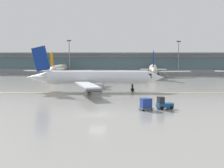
{
  "coord_description": "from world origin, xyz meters",
  "views": [
    {
      "loc": [
        5.65,
        -45.65,
        9.14
      ],
      "look_at": [
        0.93,
        16.48,
        3.0
      ],
      "focal_mm": 49.65,
      "sensor_mm": 36.0,
      "label": 1
    }
  ],
  "objects_px": {
    "gate_airplane_2": "(153,69)",
    "taxiing_regional_jet": "(96,78)",
    "apron_light_mast_2": "(178,57)",
    "cargo_dolly_lead": "(146,104)",
    "apron_light_mast_1": "(69,56)",
    "gate_airplane_1": "(59,69)",
    "baggage_tug": "(164,104)"
  },
  "relations": [
    {
      "from": "baggage_tug",
      "to": "cargo_dolly_lead",
      "type": "relative_size",
      "value": 1.16
    },
    {
      "from": "gate_airplane_1",
      "to": "baggage_tug",
      "type": "distance_m",
      "value": 80.07
    },
    {
      "from": "cargo_dolly_lead",
      "to": "apron_light_mast_1",
      "type": "distance_m",
      "value": 86.13
    },
    {
      "from": "taxiing_regional_jet",
      "to": "apron_light_mast_1",
      "type": "height_order",
      "value": "apron_light_mast_1"
    },
    {
      "from": "apron_light_mast_2",
      "to": "baggage_tug",
      "type": "bearing_deg",
      "value": -99.28
    },
    {
      "from": "gate_airplane_2",
      "to": "taxiing_regional_jet",
      "type": "xyz_separation_m",
      "value": [
        -16.29,
        -47.33,
        0.24
      ]
    },
    {
      "from": "apron_light_mast_1",
      "to": "apron_light_mast_2",
      "type": "distance_m",
      "value": 46.09
    },
    {
      "from": "gate_airplane_1",
      "to": "apron_light_mast_1",
      "type": "distance_m",
      "value": 9.64
    },
    {
      "from": "apron_light_mast_1",
      "to": "apron_light_mast_2",
      "type": "bearing_deg",
      "value": 2.01
    },
    {
      "from": "taxiing_regional_jet",
      "to": "baggage_tug",
      "type": "bearing_deg",
      "value": -62.28
    },
    {
      "from": "cargo_dolly_lead",
      "to": "apron_light_mast_1",
      "type": "height_order",
      "value": "apron_light_mast_1"
    },
    {
      "from": "baggage_tug",
      "to": "apron_light_mast_2",
      "type": "distance_m",
      "value": 82.4
    },
    {
      "from": "cargo_dolly_lead",
      "to": "apron_light_mast_1",
      "type": "relative_size",
      "value": 0.17
    },
    {
      "from": "gate_airplane_2",
      "to": "apron_light_mast_1",
      "type": "relative_size",
      "value": 2.08
    },
    {
      "from": "apron_light_mast_1",
      "to": "gate_airplane_2",
      "type": "bearing_deg",
      "value": -15.02
    },
    {
      "from": "gate_airplane_1",
      "to": "cargo_dolly_lead",
      "type": "xyz_separation_m",
      "value": [
        32.61,
        -72.76,
        -1.95
      ]
    },
    {
      "from": "cargo_dolly_lead",
      "to": "taxiing_regional_jet",
      "type": "bearing_deg",
      "value": 95.6
    },
    {
      "from": "taxiing_regional_jet",
      "to": "apron_light_mast_2",
      "type": "bearing_deg",
      "value": 60.57
    },
    {
      "from": "gate_airplane_1",
      "to": "apron_light_mast_2",
      "type": "distance_m",
      "value": 49.91
    },
    {
      "from": "apron_light_mast_1",
      "to": "apron_light_mast_2",
      "type": "relative_size",
      "value": 1.03
    },
    {
      "from": "gate_airplane_1",
      "to": "gate_airplane_2",
      "type": "height_order",
      "value": "gate_airplane_2"
    },
    {
      "from": "taxiing_regional_jet",
      "to": "baggage_tug",
      "type": "distance_m",
      "value": 26.88
    },
    {
      "from": "gate_airplane_1",
      "to": "apron_light_mast_1",
      "type": "xyz_separation_m",
      "value": [
        2.72,
        7.7,
        5.12
      ]
    },
    {
      "from": "gate_airplane_1",
      "to": "apron_light_mast_2",
      "type": "xyz_separation_m",
      "value": [
        48.79,
        9.32,
        4.9
      ]
    },
    {
      "from": "baggage_tug",
      "to": "cargo_dolly_lead",
      "type": "height_order",
      "value": "baggage_tug"
    },
    {
      "from": "gate_airplane_1",
      "to": "apron_light_mast_1",
      "type": "relative_size",
      "value": 2.03
    },
    {
      "from": "taxiing_regional_jet",
      "to": "apron_light_mast_2",
      "type": "xyz_separation_m",
      "value": [
        27.41,
        58.32,
        4.59
      ]
    },
    {
      "from": "gate_airplane_2",
      "to": "apron_light_mast_2",
      "type": "height_order",
      "value": "apron_light_mast_2"
    },
    {
      "from": "gate_airplane_2",
      "to": "taxiing_regional_jet",
      "type": "bearing_deg",
      "value": 163.87
    },
    {
      "from": "baggage_tug",
      "to": "apron_light_mast_1",
      "type": "height_order",
      "value": "apron_light_mast_1"
    },
    {
      "from": "taxiing_regional_jet",
      "to": "apron_light_mast_2",
      "type": "height_order",
      "value": "apron_light_mast_2"
    },
    {
      "from": "cargo_dolly_lead",
      "to": "gate_airplane_1",
      "type": "bearing_deg",
      "value": 94.44
    }
  ]
}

